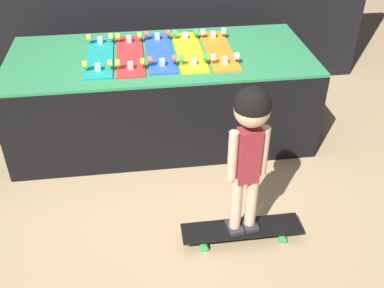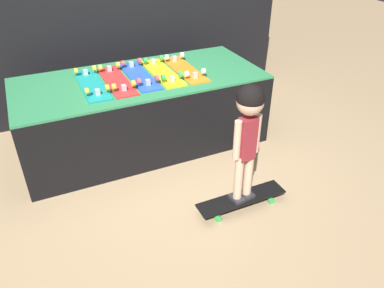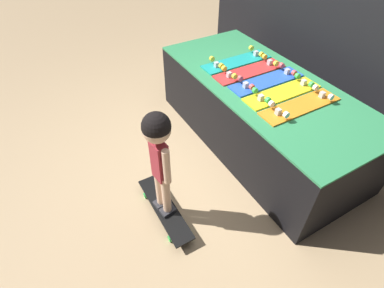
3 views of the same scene
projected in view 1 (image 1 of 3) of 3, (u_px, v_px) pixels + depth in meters
name	position (u px, v px, depth m)	size (l,w,h in m)	color
ground_plane	(170.00, 178.00, 3.38)	(16.00, 16.00, 0.00)	tan
display_rack	(162.00, 96.00, 3.69)	(2.36, 1.04, 0.73)	black
skateboard_teal_on_rack	(99.00, 56.00, 3.42)	(0.20, 0.77, 0.09)	teal
skateboard_red_on_rack	(130.00, 54.00, 3.44)	(0.20, 0.77, 0.09)	red
skateboard_blue_on_rack	(160.00, 51.00, 3.49)	(0.20, 0.77, 0.09)	blue
skateboard_yellow_on_rack	(189.00, 50.00, 3.50)	(0.20, 0.77, 0.09)	yellow
skateboard_orange_on_rack	(218.00, 49.00, 3.52)	(0.20, 0.77, 0.09)	orange
skateboard_on_floor	(241.00, 230.00, 2.85)	(0.76, 0.18, 0.09)	black
child	(250.00, 137.00, 2.44)	(0.24, 0.20, 0.99)	#2D2D33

